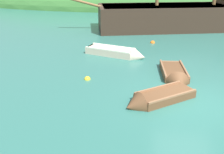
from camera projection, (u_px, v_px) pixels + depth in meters
ground_plane at (189, 101)px, 10.12m from camera, size 120.00×120.00×0.00m
shore_hill at (117, 2)px, 39.37m from camera, size 50.08×20.17×8.32m
sailing_ship at (188, 20)px, 22.04m from camera, size 17.79×7.30×13.37m
rowboat_near_dock at (155, 100)px, 10.05m from camera, size 3.02×2.58×0.96m
rowboat_far at (118, 53)px, 15.36m from camera, size 3.83×2.05×0.96m
rowboat_outer_right at (175, 77)px, 12.22m from camera, size 1.30×3.06×1.07m
buoy_yellow at (87, 79)px, 12.14m from camera, size 0.31×0.31×0.31m
buoy_orange at (153, 43)px, 18.05m from camera, size 0.34×0.34×0.34m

